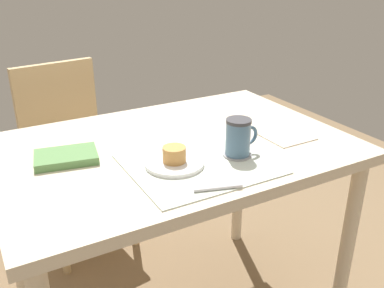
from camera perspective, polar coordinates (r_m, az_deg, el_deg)
dining_table at (r=1.42m, az=-2.35°, el=-3.25°), size 1.12×0.77×0.75m
wooden_chair at (r=2.10m, az=-15.80°, el=-0.26°), size 0.47×0.47×0.86m
placemat at (r=1.25m, az=0.90°, el=-2.67°), size 0.41×0.36×0.00m
pastry_plate at (r=1.23m, az=-2.35°, el=-2.58°), size 0.17×0.17×0.01m
pastry at (r=1.22m, az=-2.37°, el=-1.38°), size 0.07×0.07×0.04m
coffee_coaster at (r=1.30m, az=6.05°, el=-1.44°), size 0.09×0.09×0.00m
coffee_mug at (r=1.28m, az=6.26°, el=0.96°), size 0.11×0.08×0.11m
teaspoon at (r=1.11m, az=3.53°, el=-5.91°), size 0.13×0.05×0.01m
paper_napkin at (r=1.47m, az=12.39°, el=1.08°), size 0.15×0.15×0.00m
small_book at (r=1.32m, az=-16.44°, el=-1.67°), size 0.20×0.15×0.02m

